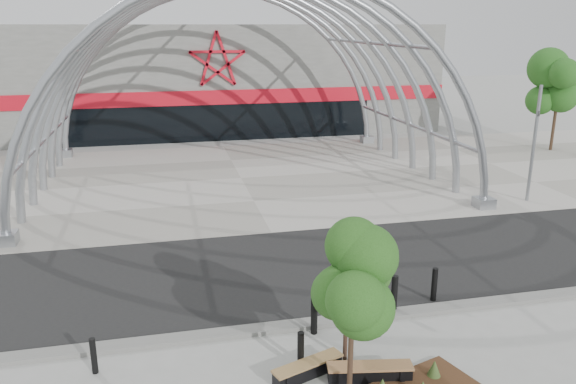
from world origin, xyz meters
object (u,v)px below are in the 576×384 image
object	(u,v)px
street_tree_1	(347,275)
bench_1	(370,373)
bollard_2	(314,314)
signal_pole	(534,142)
street_tree_0	(353,287)
bench_0	(308,369)

from	to	relation	value
street_tree_1	bench_1	distance (m)	2.31
bench_1	bollard_2	xyz separation A→B (m)	(-0.71, 2.32, 0.37)
street_tree_1	signal_pole	bearing A→B (deg)	40.10
street_tree_0	street_tree_1	size ratio (longest dim) A/B	1.19
bollard_2	street_tree_0	bearing A→B (deg)	-88.87
bollard_2	bench_1	bearing A→B (deg)	-72.99
street_tree_1	bollard_2	bearing A→B (deg)	107.30
bench_1	bollard_2	distance (m)	2.46
street_tree_0	bench_0	xyz separation A→B (m)	(-0.71, 0.94, -2.52)
street_tree_0	bench_1	bearing A→B (deg)	34.88
signal_pole	street_tree_0	distance (m)	17.55
bench_1	signal_pole	bearing A→B (deg)	43.25
street_tree_0	bollard_2	size ratio (longest dim) A/B	3.29
signal_pole	bench_1	distance (m)	16.96
bench_0	bollard_2	bearing A→B (deg)	70.41
signal_pole	street_tree_1	bearing A→B (deg)	-139.90
signal_pole	bollard_2	distance (m)	15.99
bollard_2	signal_pole	bearing A→B (deg)	35.35
bench_0	bench_1	bearing A→B (deg)	-19.39
street_tree_1	bench_0	world-z (taller)	street_tree_1
street_tree_0	bench_1	size ratio (longest dim) A/B	1.85
signal_pole	bench_0	distance (m)	17.67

